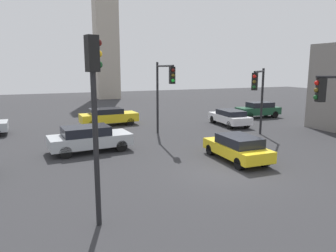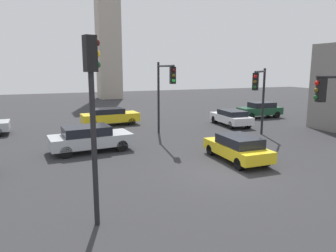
{
  "view_description": "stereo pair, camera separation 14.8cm",
  "coord_description": "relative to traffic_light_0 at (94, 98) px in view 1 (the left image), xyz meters",
  "views": [
    {
      "loc": [
        -7.81,
        -11.76,
        4.71
      ],
      "look_at": [
        -1.95,
        2.29,
        1.92
      ],
      "focal_mm": 34.05,
      "sensor_mm": 36.0,
      "label": 1
    },
    {
      "loc": [
        -7.67,
        -11.82,
        4.71
      ],
      "look_at": [
        -1.95,
        2.29,
        1.92
      ],
      "focal_mm": 34.05,
      "sensor_mm": 36.0,
      "label": 2
    }
  ],
  "objects": [
    {
      "name": "car_4",
      "position": [
        3.91,
        16.81,
        -3.12
      ],
      "size": [
        4.71,
        2.07,
        1.41
      ],
      "rotation": [
        0.0,
        0.0,
        0.05
      ],
      "color": "yellow",
      "rests_on": "ground_plane"
    },
    {
      "name": "traffic_light_2",
      "position": [
        6.27,
        10.26,
        -0.2
      ],
      "size": [
        0.84,
        4.37,
        5.1
      ],
      "rotation": [
        0.0,
        0.0,
        -1.72
      ],
      "color": "black",
      "rests_on": "ground_plane"
    },
    {
      "name": "car_1",
      "position": [
        1.11,
        8.86,
        -3.1
      ],
      "size": [
        4.67,
        2.34,
        1.46
      ],
      "rotation": [
        0.0,
        0.0,
        0.08
      ],
      "color": "#ADB2B7",
      "rests_on": "ground_plane"
    },
    {
      "name": "skyline_tower",
      "position": [
        8.93,
        40.38,
        8.36
      ],
      "size": [
        3.37,
        3.37,
        24.46
      ],
      "primitive_type": "cube",
      "color": "#A89E8E",
      "rests_on": "ground_plane"
    },
    {
      "name": "car_5",
      "position": [
        7.81,
        4.1,
        -3.18
      ],
      "size": [
        1.81,
        4.07,
        1.32
      ],
      "rotation": [
        0.0,
        0.0,
        1.55
      ],
      "color": "yellow",
      "rests_on": "ground_plane"
    },
    {
      "name": "traffic_light_1",
      "position": [
        11.67,
        7.49,
        -0.45
      ],
      "size": [
        3.32,
        3.28,
        4.67
      ],
      "rotation": [
        0.0,
        0.0,
        -2.36
      ],
      "color": "black",
      "rests_on": "ground_plane"
    },
    {
      "name": "car_0",
      "position": [
        13.14,
        12.83,
        -3.17
      ],
      "size": [
        2.04,
        4.36,
        1.3
      ],
      "rotation": [
        0.0,
        0.0,
        1.51
      ],
      "color": "silver",
      "rests_on": "ground_plane"
    },
    {
      "name": "ground_plane",
      "position": [
        6.26,
        2.64,
        -3.87
      ],
      "size": [
        102.23,
        102.23,
        0.0
      ],
      "primitive_type": "plane",
      "color": "#2D2D30"
    },
    {
      "name": "traffic_light_0",
      "position": [
        0.0,
        0.0,
        0.0
      ],
      "size": [
        0.49,
        0.39,
        5.59
      ],
      "rotation": [
        0.0,
        0.0,
        0.24
      ],
      "color": "black",
      "rests_on": "ground_plane"
    },
    {
      "name": "car_3",
      "position": [
        18.04,
        15.36,
        -3.09
      ],
      "size": [
        4.21,
        1.92,
        1.48
      ],
      "rotation": [
        0.0,
        0.0,
        3.08
      ],
      "color": "#19472D",
      "rests_on": "ground_plane"
    }
  ]
}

